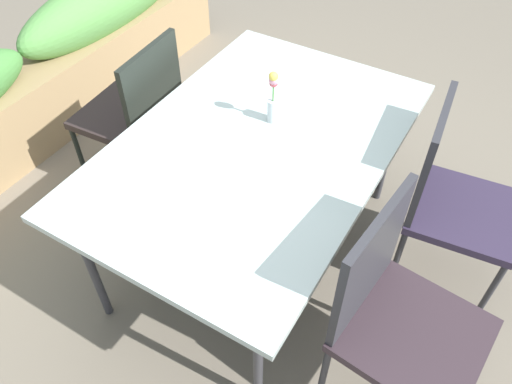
% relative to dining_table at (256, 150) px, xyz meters
% --- Properties ---
extents(ground_plane, '(12.00, 12.00, 0.00)m').
position_rel_dining_table_xyz_m(ground_plane, '(0.06, 0.06, -0.71)').
color(ground_plane, '#756B5B').
extents(dining_table, '(1.62, 1.07, 0.75)m').
position_rel_dining_table_xyz_m(dining_table, '(0.00, 0.00, 0.00)').
color(dining_table, '#B2C6C1').
rests_on(dining_table, ground).
extents(chair_near_left, '(0.53, 0.53, 0.99)m').
position_rel_dining_table_xyz_m(chair_near_left, '(-0.35, -0.79, -0.14)').
color(chair_near_left, '#34272E').
rests_on(chair_near_left, ground).
extents(chair_far_side, '(0.49, 0.49, 0.93)m').
position_rel_dining_table_xyz_m(chair_far_side, '(0.11, 0.80, -0.16)').
color(chair_far_side, '#2B2120').
rests_on(chair_far_side, ground).
extents(chair_near_right, '(0.51, 0.51, 0.95)m').
position_rel_dining_table_xyz_m(chair_near_right, '(0.36, -0.80, -0.17)').
color(chair_near_right, '#31273F').
rests_on(chair_near_right, ground).
extents(flower_vase, '(0.05, 0.05, 0.25)m').
position_rel_dining_table_xyz_m(flower_vase, '(0.17, 0.01, 0.17)').
color(flower_vase, silver).
rests_on(flower_vase, dining_table).
extents(planter_box, '(3.26, 0.42, 0.79)m').
position_rel_dining_table_xyz_m(planter_box, '(0.16, 1.72, -0.33)').
color(planter_box, '#9E7F56').
rests_on(planter_box, ground).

